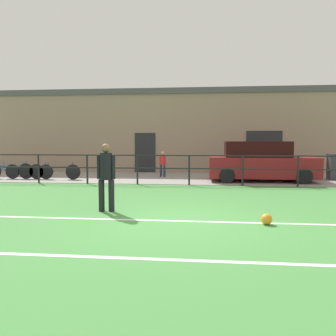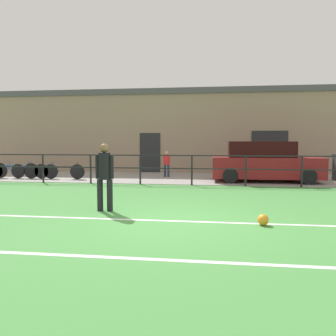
# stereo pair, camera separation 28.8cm
# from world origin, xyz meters

# --- Properties ---
(ground) EXTENTS (60.00, 44.00, 0.04)m
(ground) POSITION_xyz_m (0.00, 0.00, -0.02)
(ground) COLOR #478C42
(field_line_touchline) EXTENTS (36.00, 0.11, 0.00)m
(field_line_touchline) POSITION_xyz_m (0.00, 0.07, 0.00)
(field_line_touchline) COLOR white
(field_line_touchline) RESTS_ON ground
(field_line_hash) EXTENTS (36.00, 0.11, 0.00)m
(field_line_hash) POSITION_xyz_m (0.00, -2.31, 0.00)
(field_line_hash) COLOR white
(field_line_hash) RESTS_ON ground
(pavement_strip) EXTENTS (48.00, 5.00, 0.02)m
(pavement_strip) POSITION_xyz_m (0.00, 8.50, 0.01)
(pavement_strip) COLOR gray
(pavement_strip) RESTS_ON ground
(perimeter_fence) EXTENTS (36.07, 0.07, 1.15)m
(perimeter_fence) POSITION_xyz_m (0.00, 6.00, 0.75)
(perimeter_fence) COLOR black
(perimeter_fence) RESTS_ON ground
(clubhouse_facade) EXTENTS (28.00, 2.56, 4.43)m
(clubhouse_facade) POSITION_xyz_m (0.00, 12.20, 2.23)
(clubhouse_facade) COLOR gray
(clubhouse_facade) RESTS_ON ground
(player_goalkeeper) EXTENTS (0.44, 0.28, 1.62)m
(player_goalkeeper) POSITION_xyz_m (-1.73, 0.88, 0.92)
(player_goalkeeper) COLOR black
(player_goalkeeper) RESTS_ON ground
(soccer_ball_spare) EXTENTS (0.23, 0.23, 0.23)m
(soccer_ball_spare) POSITION_xyz_m (1.84, -0.06, 0.11)
(soccer_ball_spare) COLOR orange
(soccer_ball_spare) RESTS_ON ground
(spectator_child) EXTENTS (0.32, 0.21, 1.19)m
(spectator_child) POSITION_xyz_m (-1.36, 8.75, 0.69)
(spectator_child) COLOR #232D4C
(spectator_child) RESTS_ON pavement_strip
(parked_car_red) EXTENTS (4.33, 1.89, 1.64)m
(parked_car_red) POSITION_xyz_m (2.88, 7.50, 0.80)
(parked_car_red) COLOR maroon
(parked_car_red) RESTS_ON pavement_strip
(bicycle_parked_1) EXTENTS (2.30, 0.04, 0.75)m
(bicycle_parked_1) POSITION_xyz_m (-5.89, 7.20, 0.36)
(bicycle_parked_1) COLOR black
(bicycle_parked_1) RESTS_ON pavement_strip
(bicycle_parked_2) EXTENTS (2.18, 0.04, 0.78)m
(bicycle_parked_2) POSITION_xyz_m (-7.94, 7.20, 0.38)
(bicycle_parked_2) COLOR black
(bicycle_parked_2) RESTS_ON pavement_strip
(bicycle_parked_3) EXTENTS (2.18, 0.04, 0.74)m
(bicycle_parked_3) POSITION_xyz_m (-7.05, 7.20, 0.36)
(bicycle_parked_3) COLOR black
(bicycle_parked_3) RESTS_ON pavement_strip
(trash_bin_0) EXTENTS (0.67, 0.57, 1.10)m
(trash_bin_0) POSITION_xyz_m (6.17, 8.31, 0.58)
(trash_bin_0) COLOR #33383D
(trash_bin_0) RESTS_ON pavement_strip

